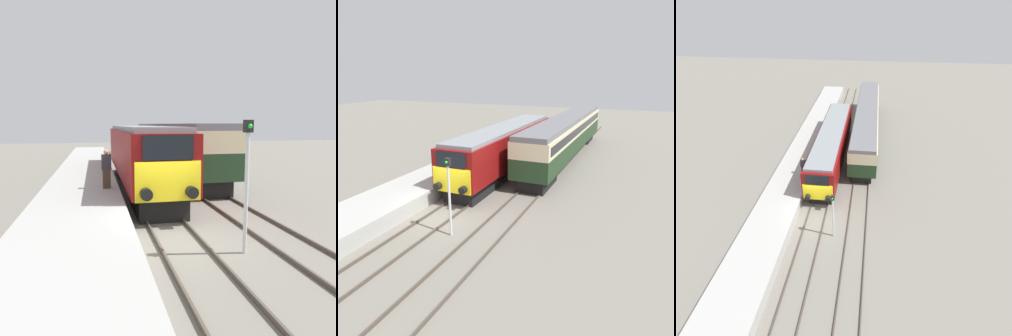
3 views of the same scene
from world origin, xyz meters
TOP-DOWN VIEW (x-y plane):
  - ground_plane at (0.00, 0.00)m, footprint 120.00×120.00m
  - platform_left at (-3.30, 8.00)m, footprint 3.50×50.00m
  - rails_near_track at (0.00, 5.00)m, footprint 1.51×60.00m
  - rails_far_track at (3.40, 5.00)m, footprint 1.50×60.00m
  - locomotive at (0.00, 9.11)m, footprint 2.70×16.05m
  - passenger_carriage at (3.40, 15.50)m, footprint 2.75×21.35m
  - person_on_platform at (-2.11, 4.88)m, footprint 0.44×0.26m
  - signal_post at (1.70, -1.59)m, footprint 0.24×0.28m

SIDE VIEW (x-z plane):
  - ground_plane at x=0.00m, z-range 0.00..0.00m
  - rails_near_track at x=0.00m, z-range 0.00..0.14m
  - rails_far_track at x=3.40m, z-range 0.00..0.14m
  - platform_left at x=-3.30m, z-range 0.00..0.90m
  - person_on_platform at x=-2.11m, z-range 0.90..2.70m
  - locomotive at x=0.00m, z-range 0.25..3.98m
  - signal_post at x=1.70m, z-range 0.37..4.33m
  - passenger_carriage at x=3.40m, z-range 0.44..4.31m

